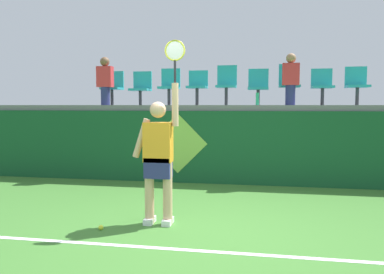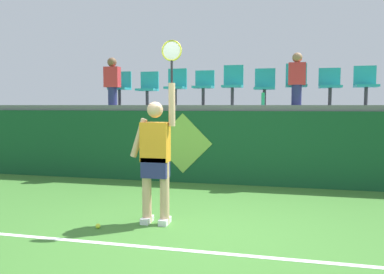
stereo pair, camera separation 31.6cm
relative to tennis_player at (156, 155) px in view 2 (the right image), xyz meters
name	(u,v)px [view 2 (the right image)]	position (x,y,z in m)	size (l,w,h in m)	color
ground_plane	(195,232)	(0.62, -0.24, -0.96)	(40.00, 40.00, 0.00)	#3D752D
court_back_wall	(229,148)	(0.62, 2.96, -0.19)	(12.21, 0.20, 1.53)	#144C28
spectator_platform	(238,108)	(0.62, 4.39, 0.63)	(12.21, 2.95, 0.12)	slate
court_baseline_stripe	(183,250)	(0.62, -0.90, -0.95)	(10.99, 0.08, 0.01)	white
tennis_player	(156,155)	(0.00, 0.00, 0.00)	(0.75, 0.26, 2.51)	white
tennis_ball	(98,226)	(-0.69, -0.40, -0.92)	(0.07, 0.07, 0.07)	#D1E533
water_bottle	(263,99)	(1.28, 3.10, 0.82)	(0.07, 0.07, 0.26)	#26B272
stadium_chair_0	(121,86)	(-2.08, 3.59, 1.14)	(0.44, 0.42, 0.80)	#38383D
stadium_chair_1	(148,87)	(-1.39, 3.59, 1.12)	(0.44, 0.42, 0.79)	#38383D
stadium_chair_2	(176,85)	(-0.71, 3.59, 1.16)	(0.44, 0.42, 0.84)	#38383D
stadium_chair_3	(204,85)	(-0.06, 3.59, 1.14)	(0.44, 0.42, 0.79)	#38383D
stadium_chair_4	(233,83)	(0.60, 3.60, 1.19)	(0.44, 0.42, 0.89)	#38383D
stadium_chair_5	(265,85)	(1.29, 3.59, 1.13)	(0.44, 0.42, 0.80)	#38383D
stadium_chair_6	(296,82)	(1.95, 3.60, 1.19)	(0.44, 0.42, 0.90)	#38383D
stadium_chair_7	(330,84)	(2.64, 3.59, 1.13)	(0.44, 0.42, 0.78)	#38383D
stadium_chair_8	(366,83)	(3.33, 3.59, 1.15)	(0.44, 0.42, 0.82)	#38383D
spectator_0	(297,78)	(1.95, 3.18, 1.25)	(0.34, 0.20, 1.06)	navy
spectator_1	(112,80)	(-2.08, 3.13, 1.25)	(0.34, 0.21, 1.07)	navy
wall_signage_mount	(183,182)	(-0.36, 2.86, -0.95)	(1.27, 0.01, 1.48)	#144C28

